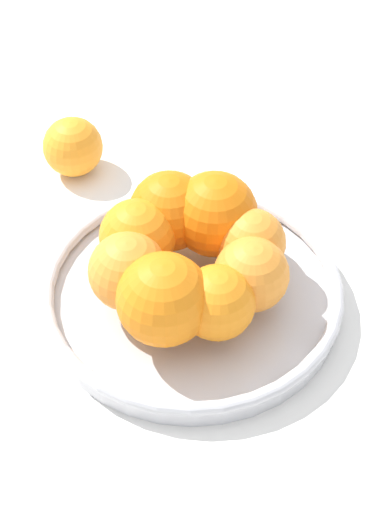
# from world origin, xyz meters

# --- Properties ---
(ground_plane) EXTENTS (4.00, 4.00, 0.00)m
(ground_plane) POSITION_xyz_m (0.00, 0.00, 0.00)
(ground_plane) COLOR white
(fruit_bowl) EXTENTS (0.28, 0.28, 0.03)m
(fruit_bowl) POSITION_xyz_m (0.00, 0.00, 0.01)
(fruit_bowl) COLOR silver
(fruit_bowl) RESTS_ON ground_plane
(orange_pile) EXTENTS (0.18, 0.19, 0.08)m
(orange_pile) POSITION_xyz_m (0.00, -0.00, 0.07)
(orange_pile) COLOR orange
(orange_pile) RESTS_ON fruit_bowl
(stray_orange) EXTENTS (0.07, 0.07, 0.07)m
(stray_orange) POSITION_xyz_m (-0.00, -0.24, 0.03)
(stray_orange) COLOR orange
(stray_orange) RESTS_ON ground_plane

